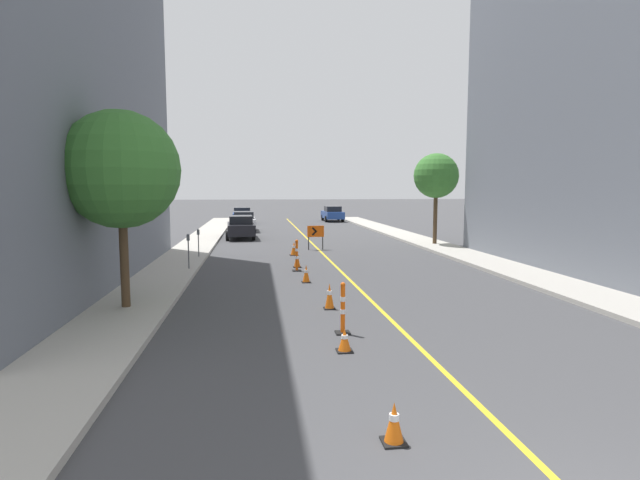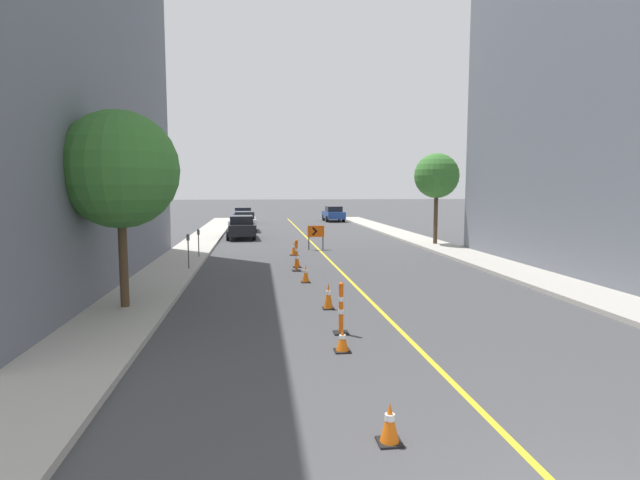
# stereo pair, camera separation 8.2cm
# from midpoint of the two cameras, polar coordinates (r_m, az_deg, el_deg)

# --- Properties ---
(lane_stripe) EXTENTS (0.12, 52.94, 0.01)m
(lane_stripe) POSITION_cam_midpoint_polar(r_m,az_deg,el_deg) (30.42, -0.58, -0.58)
(lane_stripe) COLOR gold
(lane_stripe) RESTS_ON ground_plane
(sidewalk_left) EXTENTS (2.23, 52.94, 0.15)m
(sidewalk_left) POSITION_cam_midpoint_polar(r_m,az_deg,el_deg) (30.43, -13.88, -0.62)
(sidewalk_left) COLOR #ADA89E
(sidewalk_left) RESTS_ON ground_plane
(sidewalk_right) EXTENTS (2.23, 52.94, 0.15)m
(sidewalk_right) POSITION_cam_midpoint_polar(r_m,az_deg,el_deg) (31.99, 12.06, -0.26)
(sidewalk_right) COLOR #ADA89E
(sidewalk_right) RESTS_ON ground_plane
(building_facade_left) EXTENTS (6.00, 18.99, 16.38)m
(building_facade_left) POSITION_cam_midpoint_polar(r_m,az_deg,el_deg) (20.69, -30.48, 18.36)
(building_facade_left) COLOR slate
(building_facade_left) RESTS_ON ground_plane
(traffic_cone_nearest) EXTENTS (0.33, 0.33, 0.58)m
(traffic_cone_nearest) POSITION_cam_midpoint_polar(r_m,az_deg,el_deg) (7.28, 8.31, -20.00)
(traffic_cone_nearest) COLOR black
(traffic_cone_nearest) RESTS_ON ground_plane
(traffic_cone_second) EXTENTS (0.34, 0.34, 0.50)m
(traffic_cone_second) POSITION_cam_midpoint_polar(r_m,az_deg,el_deg) (10.81, 2.80, -11.37)
(traffic_cone_second) COLOR black
(traffic_cone_second) RESTS_ON ground_plane
(traffic_cone_third) EXTENTS (0.33, 0.33, 0.75)m
(traffic_cone_third) POSITION_cam_midpoint_polar(r_m,az_deg,el_deg) (14.42, 1.13, -6.44)
(traffic_cone_third) COLOR black
(traffic_cone_third) RESTS_ON ground_plane
(traffic_cone_fourth) EXTENTS (0.33, 0.33, 0.66)m
(traffic_cone_fourth) POSITION_cam_midpoint_polar(r_m,az_deg,el_deg) (18.40, -1.52, -3.88)
(traffic_cone_fourth) COLOR black
(traffic_cone_fourth) RESTS_ON ground_plane
(traffic_cone_fifth) EXTENTS (0.35, 0.35, 0.71)m
(traffic_cone_fifth) POSITION_cam_midpoint_polar(r_m,az_deg,el_deg) (21.90, -2.54, -2.23)
(traffic_cone_fifth) COLOR black
(traffic_cone_fifth) RESTS_ON ground_plane
(traffic_cone_farthest) EXTENTS (0.45, 0.45, 0.70)m
(traffic_cone_farthest) POSITION_cam_midpoint_polar(r_m,az_deg,el_deg) (25.82, -2.88, -0.99)
(traffic_cone_farthest) COLOR black
(traffic_cone_farthest) RESTS_ON ground_plane
(delineator_post_front) EXTENTS (0.35, 0.35, 1.25)m
(delineator_post_front) POSITION_cam_midpoint_polar(r_m,az_deg,el_deg) (12.01, 2.62, -8.14)
(delineator_post_front) COLOR black
(delineator_post_front) RESTS_ON ground_plane
(delineator_post_rear) EXTENTS (0.37, 0.37, 1.33)m
(delineator_post_rear) POSITION_cam_midpoint_polar(r_m,az_deg,el_deg) (20.89, -2.59, -1.98)
(delineator_post_rear) COLOR black
(delineator_post_rear) RESTS_ON ground_plane
(arrow_barricade_primary) EXTENTS (0.95, 0.12, 1.36)m
(arrow_barricade_primary) POSITION_cam_midpoint_polar(r_m,az_deg,el_deg) (28.08, -0.39, 0.85)
(arrow_barricade_primary) COLOR #EF560C
(arrow_barricade_primary) RESTS_ON ground_plane
(parked_car_curb_near) EXTENTS (2.03, 4.39, 1.59)m
(parked_car_curb_near) POSITION_cam_midpoint_polar(r_m,az_deg,el_deg) (34.67, -8.90, 1.47)
(parked_car_curb_near) COLOR black
(parked_car_curb_near) RESTS_ON ground_plane
(parked_car_curb_mid) EXTENTS (1.95, 4.36, 1.59)m
(parked_car_curb_mid) POSITION_cam_midpoint_polar(r_m,az_deg,el_deg) (40.73, -8.56, 2.14)
(parked_car_curb_mid) COLOR silver
(parked_car_curb_mid) RESTS_ON ground_plane
(parked_car_curb_far) EXTENTS (1.95, 4.35, 1.59)m
(parked_car_curb_far) POSITION_cam_midpoint_polar(r_m,az_deg,el_deg) (49.58, -8.73, 2.80)
(parked_car_curb_far) COLOR navy
(parked_car_curb_far) RESTS_ON ground_plane
(parked_car_opposite_side) EXTENTS (1.95, 4.35, 1.59)m
(parked_car_opposite_side) POSITION_cam_midpoint_polar(r_m,az_deg,el_deg) (52.18, 1.59, 3.02)
(parked_car_opposite_side) COLOR navy
(parked_car_opposite_side) RESTS_ON ground_plane
(parking_meter_near_curb) EXTENTS (0.12, 0.11, 1.35)m
(parking_meter_near_curb) POSITION_cam_midpoint_polar(r_m,az_deg,el_deg) (24.88, -13.63, 0.32)
(parking_meter_near_curb) COLOR #4C4C51
(parking_meter_near_curb) RESTS_ON sidewalk_left
(parking_meter_far_curb) EXTENTS (0.12, 0.11, 1.44)m
(parking_meter_far_curb) POSITION_cam_midpoint_polar(r_m,az_deg,el_deg) (21.26, -14.73, -0.46)
(parking_meter_far_curb) COLOR #4C4C51
(parking_meter_far_curb) RESTS_ON sidewalk_left
(street_tree_left_near) EXTENTS (3.23, 3.23, 5.44)m
(street_tree_left_near) POSITION_cam_midpoint_polar(r_m,az_deg,el_deg) (14.83, -21.77, 7.44)
(street_tree_left_near) COLOR #4C3823
(street_tree_left_near) RESTS_ON sidewalk_left
(street_tree_right_near) EXTENTS (2.65, 2.65, 5.37)m
(street_tree_right_near) POSITION_cam_midpoint_polar(r_m,az_deg,el_deg) (30.59, 13.27, 7.12)
(street_tree_right_near) COLOR #4C3823
(street_tree_right_near) RESTS_ON sidewalk_right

